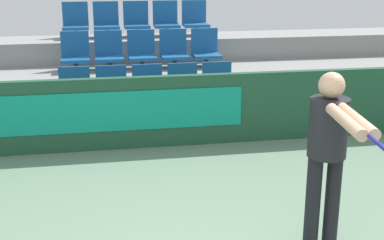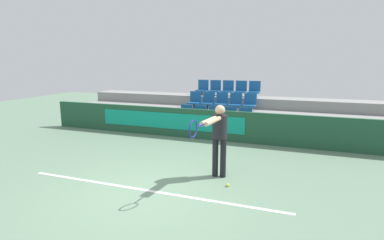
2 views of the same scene
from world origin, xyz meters
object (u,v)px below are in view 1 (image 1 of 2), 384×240
Objects in this scene: stadium_chair_6 at (109,52)px; stadium_chair_7 at (142,51)px; stadium_chair_3 at (184,87)px; stadium_chair_5 at (75,53)px; stadium_chair_12 at (136,21)px; stadium_chair_9 at (206,49)px; stadium_chair_14 at (195,20)px; stadium_chair_11 at (106,21)px; stadium_chair_4 at (218,85)px; stadium_chair_13 at (166,20)px; stadium_chair_2 at (148,88)px; stadium_chair_8 at (174,50)px; tennis_player at (330,146)px; stadium_chair_10 at (76,22)px; stadium_chair_0 at (75,91)px; stadium_chair_1 at (112,90)px.

stadium_chair_6 and stadium_chair_7 have the same top height.
stadium_chair_5 is (-1.58, 0.97, 0.38)m from stadium_chair_3.
stadium_chair_3 is 1.48m from stadium_chair_6.
stadium_chair_12 is at bearing 42.60° from stadium_chair_5.
stadium_chair_9 is (1.58, 0.00, 0.00)m from stadium_chair_6.
stadium_chair_14 is (0.00, 0.97, 0.38)m from stadium_chair_9.
stadium_chair_11 reaches higher than stadium_chair_9.
stadium_chair_13 reaches higher than stadium_chair_4.
stadium_chair_2 is 1.00× the size of stadium_chair_12.
stadium_chair_4 is (1.06, 0.00, 0.00)m from stadium_chair_2.
stadium_chair_9 is at bearing 0.00° from stadium_chair_7.
stadium_chair_8 is (0.53, 0.00, 0.00)m from stadium_chair_7.
stadium_chair_3 is at bearing -105.21° from stadium_chair_14.
tennis_player is at bearing -70.60° from stadium_chair_6.
stadium_chair_6 is 1.06m from stadium_chair_8.
tennis_player is (0.08, -3.76, 0.35)m from stadium_chair_4.
stadium_chair_5 is at bearing 180.00° from stadium_chair_9.
stadium_chair_13 is (1.06, 0.00, 0.00)m from stadium_chair_11.
stadium_chair_2 is 3.95m from tennis_player.
stadium_chair_4 is at bearing -74.79° from stadium_chair_13.
stadium_chair_3 is 2.09m from stadium_chair_13.
stadium_chair_4 is 1.00× the size of stadium_chair_5.
stadium_chair_12 is 1.00× the size of stadium_chair_13.
stadium_chair_10 and stadium_chair_12 have the same top height.
stadium_chair_2 is 2.09m from stadium_chair_12.
tennis_player is at bearing -82.64° from stadium_chair_8.
stadium_chair_10 is at bearing 118.54° from stadium_chair_6.
stadium_chair_11 reaches higher than stadium_chair_0.
stadium_chair_11 is (0.00, 0.97, 0.38)m from stadium_chair_6.
stadium_chair_12 reaches higher than stadium_chair_8.
stadium_chair_11 is at bearing 0.00° from stadium_chair_10.
stadium_chair_0 is 1.00× the size of stadium_chair_11.
stadium_chair_4 is 1.00× the size of stadium_chair_8.
stadium_chair_12 is (-0.53, 1.94, 0.77)m from stadium_chair_3.
stadium_chair_5 is at bearing -137.40° from stadium_chair_12.
stadium_chair_5 is at bearing 137.40° from stadium_chair_2.
stadium_chair_0 is at bearing -105.21° from stadium_chair_11.
stadium_chair_10 is at bearing 90.00° from stadium_chair_0.
stadium_chair_6 reaches higher than stadium_chair_0.
stadium_chair_6 is (-1.58, 0.97, 0.38)m from stadium_chair_4.
stadium_chair_11 is 1.06m from stadium_chair_13.
stadium_chair_1 is at bearing -129.21° from stadium_chair_14.
stadium_chair_9 is (0.53, 0.00, 0.00)m from stadium_chair_8.
stadium_chair_0 is at bearing -90.00° from stadium_chair_5.
stadium_chair_12 is at bearing 118.54° from stadium_chair_4.
stadium_chair_9 is at bearing 61.46° from stadium_chair_3.
stadium_chair_2 is at bearing 0.00° from stadium_chair_1.
stadium_chair_5 is at bearing 180.00° from stadium_chair_8.
stadium_chair_12 is at bearing 61.46° from stadium_chair_6.
stadium_chair_8 is at bearing -118.54° from stadium_chair_14.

